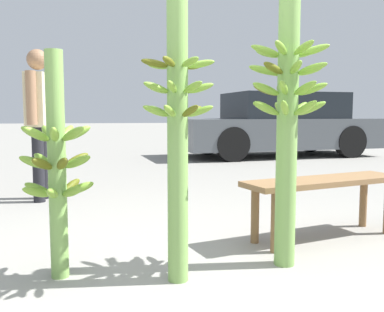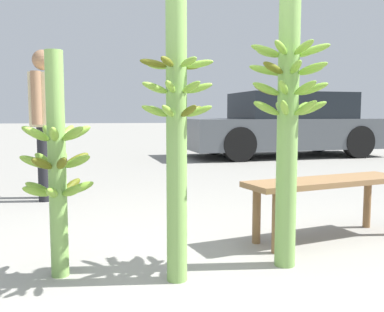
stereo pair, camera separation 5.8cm
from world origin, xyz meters
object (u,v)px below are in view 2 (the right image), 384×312
(banana_stalk_left, at_px, (57,164))
(market_bench, at_px, (327,189))
(vendor_person, at_px, (44,112))
(banana_stalk_right, at_px, (288,113))
(parked_car, at_px, (285,126))
(banana_stalk_center, at_px, (176,122))

(banana_stalk_left, bearing_deg, market_bench, 13.65)
(vendor_person, height_order, market_bench, vendor_person)
(banana_stalk_right, xyz_separation_m, vendor_person, (-1.82, 2.34, 0.01))
(parked_car, bearing_deg, banana_stalk_center, 148.04)
(banana_stalk_left, height_order, market_bench, banana_stalk_left)
(banana_stalk_left, distance_m, market_bench, 1.93)
(banana_stalk_left, distance_m, banana_stalk_right, 1.38)
(banana_stalk_center, height_order, market_bench, banana_stalk_center)
(banana_stalk_right, relative_size, market_bench, 1.29)
(banana_stalk_left, distance_m, parked_car, 7.52)
(banana_stalk_center, xyz_separation_m, market_bench, (1.20, 0.62, -0.51))
(vendor_person, height_order, parked_car, vendor_person)
(banana_stalk_center, distance_m, vendor_person, 2.72)
(banana_stalk_center, relative_size, banana_stalk_right, 0.98)
(market_bench, bearing_deg, vendor_person, 126.29)
(banana_stalk_right, xyz_separation_m, parked_car, (2.50, 6.50, -0.27))
(banana_stalk_center, distance_m, parked_car, 7.36)
(banana_stalk_left, xyz_separation_m, banana_stalk_right, (1.35, -0.04, 0.29))
(banana_stalk_center, relative_size, vendor_person, 1.06)
(market_bench, bearing_deg, banana_stalk_right, -151.62)
(banana_stalk_left, height_order, parked_car, parked_car)
(parked_car, bearing_deg, banana_stalk_right, 152.66)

